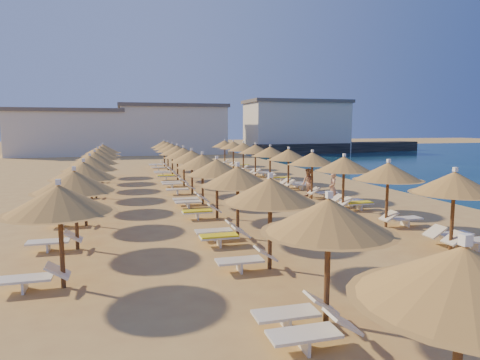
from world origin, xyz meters
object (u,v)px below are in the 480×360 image
object	(u,v)px
beachgoer_b	(308,183)
jetty	(342,148)
beachgoer_a	(333,188)
parasol_row_east	(300,157)
parasol_row_west	(197,159)

from	to	relation	value
beachgoer_b	jetty	bearing A→B (deg)	140.19
jetty	beachgoer_a	distance (m)	46.50
beachgoer_a	beachgoer_b	xyz separation A→B (m)	(-0.31, 2.38, -0.03)
parasol_row_east	beachgoer_a	xyz separation A→B (m)	(0.34, -3.60, -1.38)
parasol_row_west	beachgoer_a	size ratio (longest dim) A/B	24.45
beachgoer_a	jetty	bearing A→B (deg)	163.22
jetty	beachgoer_b	world-z (taller)	beachgoer_b
parasol_row_east	beachgoer_a	size ratio (longest dim) A/B	24.45
jetty	parasol_row_west	size ratio (longest dim) A/B	0.72
parasol_row_east	jetty	bearing A→B (deg)	58.13
beachgoer_b	beachgoer_a	bearing A→B (deg)	-1.31
parasol_row_east	beachgoer_a	bearing A→B (deg)	-84.57
parasol_row_west	beachgoer_b	world-z (taller)	parasol_row_west
beachgoer_a	parasol_row_east	bearing A→B (deg)	-162.18
jetty	beachgoer_b	xyz separation A→B (m)	(-22.97, -38.23, 0.08)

